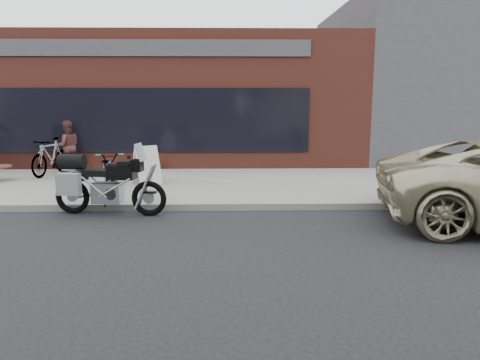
{
  "coord_description": "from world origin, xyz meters",
  "views": [
    {
      "loc": [
        0.49,
        -5.84,
        2.45
      ],
      "look_at": [
        0.69,
        3.04,
        0.85
      ],
      "focal_mm": 35.0,
      "sensor_mm": 36.0,
      "label": 1
    }
  ],
  "objects_px": {
    "sandwich_sign": "(146,165)",
    "cafe_patron_left": "(67,146)",
    "motorcycle": "(102,184)",
    "bicycle_rear": "(51,157)",
    "bicycle_front": "(108,171)"
  },
  "relations": [
    {
      "from": "sandwich_sign",
      "to": "bicycle_front",
      "type": "bearing_deg",
      "value": -170.51
    },
    {
      "from": "motorcycle",
      "to": "bicycle_front",
      "type": "relative_size",
      "value": 1.3
    },
    {
      "from": "motorcycle",
      "to": "sandwich_sign",
      "type": "height_order",
      "value": "motorcycle"
    },
    {
      "from": "motorcycle",
      "to": "cafe_patron_left",
      "type": "bearing_deg",
      "value": 123.33
    },
    {
      "from": "motorcycle",
      "to": "sandwich_sign",
      "type": "xyz_separation_m",
      "value": [
        0.45,
        2.68,
        0.0
      ]
    },
    {
      "from": "motorcycle",
      "to": "bicycle_front",
      "type": "bearing_deg",
      "value": 107.97
    },
    {
      "from": "motorcycle",
      "to": "bicycle_rear",
      "type": "relative_size",
      "value": 1.32
    },
    {
      "from": "cafe_patron_left",
      "to": "sandwich_sign",
      "type": "bearing_deg",
      "value": 114.78
    },
    {
      "from": "motorcycle",
      "to": "bicycle_front",
      "type": "distance_m",
      "value": 1.89
    },
    {
      "from": "sandwich_sign",
      "to": "cafe_patron_left",
      "type": "relative_size",
      "value": 0.65
    },
    {
      "from": "sandwich_sign",
      "to": "cafe_patron_left",
      "type": "height_order",
      "value": "cafe_patron_left"
    },
    {
      "from": "bicycle_front",
      "to": "sandwich_sign",
      "type": "relative_size",
      "value": 1.82
    },
    {
      "from": "bicycle_front",
      "to": "bicycle_rear",
      "type": "distance_m",
      "value": 3.21
    },
    {
      "from": "cafe_patron_left",
      "to": "bicycle_rear",
      "type": "bearing_deg",
      "value": 43.51
    },
    {
      "from": "bicycle_rear",
      "to": "sandwich_sign",
      "type": "relative_size",
      "value": 1.8
    }
  ]
}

